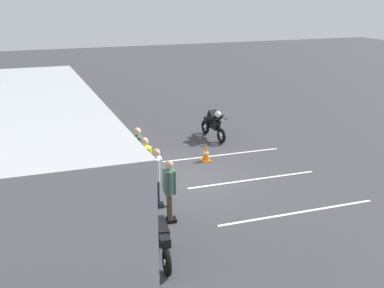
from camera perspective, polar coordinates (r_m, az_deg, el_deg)
ground_plane at (r=15.75m, az=-0.33°, el=-4.02°), size 80.00×80.00×0.00m
tour_bus at (r=12.95m, az=-16.18°, el=-1.77°), size 10.86×2.73×3.25m
spectator_far_left at (r=12.51m, az=-2.67°, el=-4.91°), size 0.58×0.35×1.69m
spectator_left at (r=13.40m, az=-4.15°, el=-3.38°), size 0.58×0.35×1.70m
spectator_centre at (r=14.06m, az=-5.50°, el=-2.05°), size 0.57×0.39×1.80m
spectator_right at (r=15.09m, az=-6.35°, el=-0.74°), size 0.58×0.35×1.80m
parked_motorcycle_silver at (r=11.09m, az=-3.61°, el=-10.95°), size 2.05×0.64×0.99m
stunt_motorcycle at (r=19.85m, az=2.51°, el=2.35°), size 2.05×0.58×1.23m
traffic_cone at (r=17.25m, az=1.63°, el=-1.03°), size 0.34×0.34×0.63m
bay_line_a at (r=13.71m, az=12.30°, el=-7.81°), size 0.24×4.73×0.01m
bay_line_b at (r=15.76m, az=7.08°, el=-4.14°), size 0.23×4.40×0.01m
bay_line_c at (r=17.95m, az=3.14°, el=-1.32°), size 0.24×4.81×0.01m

